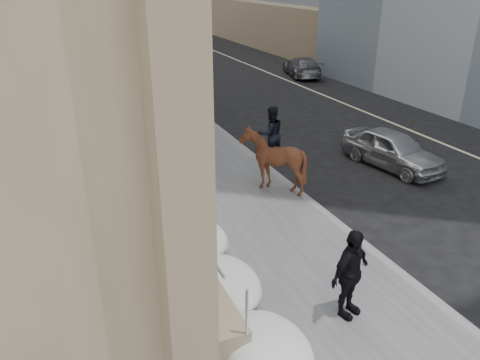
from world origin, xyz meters
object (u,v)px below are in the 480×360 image
(mounted_horse_left, at_px, (154,159))
(car_grey, at_px, (302,67))
(mounted_horse_right, at_px, (272,156))
(car_silver, at_px, (393,149))
(pedestrian, at_px, (350,274))

(mounted_horse_left, xyz_separation_m, car_grey, (13.58, 14.62, -0.59))
(car_grey, bearing_deg, mounted_horse_left, 61.27)
(mounted_horse_right, distance_m, car_grey, 18.73)
(car_silver, relative_size, car_grey, 0.88)
(pedestrian, relative_size, car_grey, 0.43)
(mounted_horse_left, distance_m, car_grey, 19.96)
(mounted_horse_left, relative_size, mounted_horse_right, 1.03)
(mounted_horse_left, bearing_deg, pedestrian, 108.07)
(pedestrian, xyz_separation_m, car_silver, (6.22, 6.23, -0.40))
(mounted_horse_right, bearing_deg, car_silver, -176.75)
(pedestrian, height_order, car_grey, pedestrian)
(mounted_horse_right, height_order, car_silver, mounted_horse_right)
(car_grey, bearing_deg, car_silver, 85.64)
(mounted_horse_left, height_order, car_silver, mounted_horse_left)
(mounted_horse_right, relative_size, car_grey, 0.59)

